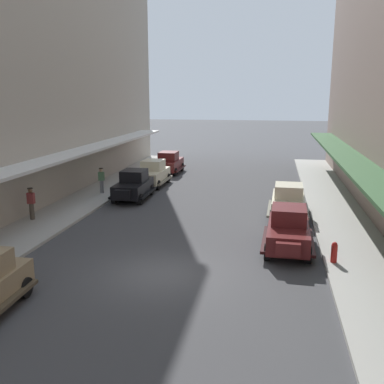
{
  "coord_description": "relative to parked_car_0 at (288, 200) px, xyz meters",
  "views": [
    {
      "loc": [
        3.88,
        -14.72,
        6.52
      ],
      "look_at": [
        0.0,
        6.0,
        1.8
      ],
      "focal_mm": 40.9,
      "sensor_mm": 36.0,
      "label": 1
    }
  ],
  "objects": [
    {
      "name": "ground_plane",
      "position": [
        -4.78,
        -8.78,
        -0.94
      ],
      "size": [
        200.0,
        200.0,
        0.0
      ],
      "primitive_type": "plane",
      "color": "#424244"
    },
    {
      "name": "sidewalk_right",
      "position": [
        2.72,
        -8.78,
        -0.87
      ],
      "size": [
        3.0,
        60.0,
        0.15
      ],
      "primitive_type": "cube",
      "color": "#A8A59E",
      "rests_on": "ground"
    },
    {
      "name": "parked_car_0",
      "position": [
        0.0,
        0.0,
        0.0
      ],
      "size": [
        2.23,
        4.29,
        1.84
      ],
      "color": "beige",
      "rests_on": "ground"
    },
    {
      "name": "parked_car_2",
      "position": [
        -9.5,
        11.99,
        0.0
      ],
      "size": [
        2.15,
        4.27,
        1.84
      ],
      "color": "#591919",
      "rests_on": "ground"
    },
    {
      "name": "parked_car_3",
      "position": [
        -9.53,
        2.45,
        0.0
      ],
      "size": [
        2.23,
        4.29,
        1.84
      ],
      "color": "black",
      "rests_on": "ground"
    },
    {
      "name": "parked_car_4",
      "position": [
        -9.5,
        6.78,
        0.0
      ],
      "size": [
        2.2,
        4.28,
        1.84
      ],
      "color": "beige",
      "rests_on": "ground"
    },
    {
      "name": "parked_car_5",
      "position": [
        -0.14,
        -5.27,
        0.0
      ],
      "size": [
        2.24,
        4.3,
        1.84
      ],
      "color": "#591919",
      "rests_on": "ground"
    },
    {
      "name": "fire_hydrant",
      "position": [
        1.57,
        -6.79,
        -0.38
      ],
      "size": [
        0.24,
        0.24,
        0.82
      ],
      "color": "#B21E19",
      "rests_on": "sidewalk_right"
    },
    {
      "name": "pedestrian_0",
      "position": [
        -11.93,
        3.08,
        0.07
      ],
      "size": [
        0.36,
        0.28,
        1.67
      ],
      "color": "slate",
      "rests_on": "sidewalk_left"
    },
    {
      "name": "pedestrian_1",
      "position": [
        -13.12,
        -3.47,
        0.07
      ],
      "size": [
        0.36,
        0.28,
        1.67
      ],
      "color": "#4C4238",
      "rests_on": "sidewalk_left"
    }
  ]
}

